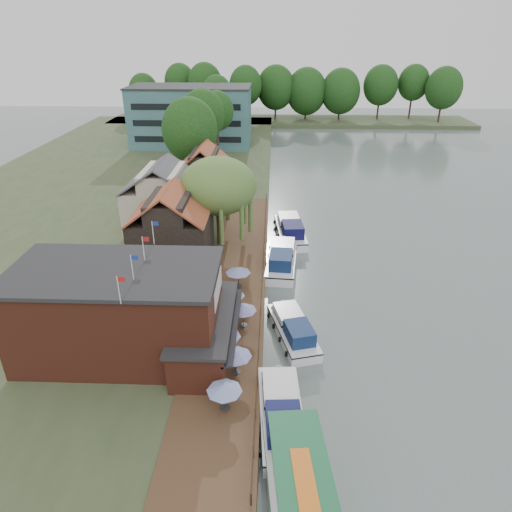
{
  "coord_description": "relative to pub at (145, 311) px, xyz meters",
  "views": [
    {
      "loc": [
        -4.43,
        -29.85,
        23.99
      ],
      "look_at": [
        -6.0,
        12.0,
        3.0
      ],
      "focal_mm": 32.0,
      "sensor_mm": 36.0,
      "label": 1
    }
  ],
  "objects": [
    {
      "name": "ground",
      "position": [
        14.0,
        1.0,
        -4.65
      ],
      "size": [
        260.0,
        260.0,
        0.0
      ],
      "primitive_type": "plane",
      "color": "slate",
      "rests_on": "ground"
    },
    {
      "name": "land_bank",
      "position": [
        -16.0,
        36.0,
        -4.15
      ],
      "size": [
        50.0,
        140.0,
        1.0
      ],
      "primitive_type": "cube",
      "color": "#384728",
      "rests_on": "ground"
    },
    {
      "name": "quay_deck",
      "position": [
        6.0,
        11.0,
        -3.6
      ],
      "size": [
        6.0,
        50.0,
        0.1
      ],
      "primitive_type": "cube",
      "color": "#47301E",
      "rests_on": "land_bank"
    },
    {
      "name": "quay_rail",
      "position": [
        8.7,
        11.5,
        -3.15
      ],
      "size": [
        0.2,
        49.0,
        1.0
      ],
      "primitive_type": null,
      "color": "black",
      "rests_on": "land_bank"
    },
    {
      "name": "pub",
      "position": [
        0.0,
        0.0,
        0.0
      ],
      "size": [
        20.0,
        11.0,
        7.3
      ],
      "primitive_type": null,
      "color": "maroon",
      "rests_on": "land_bank"
    },
    {
      "name": "hotel_block",
      "position": [
        -8.0,
        71.0,
        2.5
      ],
      "size": [
        25.4,
        12.4,
        12.3
      ],
      "primitive_type": null,
      "color": "#38666B",
      "rests_on": "land_bank"
    },
    {
      "name": "cottage_a",
      "position": [
        -1.0,
        15.0,
        0.6
      ],
      "size": [
        8.6,
        7.6,
        8.5
      ],
      "primitive_type": null,
      "color": "black",
      "rests_on": "land_bank"
    },
    {
      "name": "cottage_b",
      "position": [
        -4.0,
        25.0,
        0.6
      ],
      "size": [
        9.6,
        8.6,
        8.5
      ],
      "primitive_type": null,
      "color": "beige",
      "rests_on": "land_bank"
    },
    {
      "name": "cottage_c",
      "position": [
        0.0,
        34.0,
        0.6
      ],
      "size": [
        7.6,
        7.6,
        8.5
      ],
      "primitive_type": null,
      "color": "black",
      "rests_on": "land_bank"
    },
    {
      "name": "willow",
      "position": [
        3.5,
        20.0,
        1.56
      ],
      "size": [
        8.6,
        8.6,
        10.43
      ],
      "primitive_type": null,
      "color": "#476B2D",
      "rests_on": "land_bank"
    },
    {
      "name": "umbrella_0",
      "position": [
        6.68,
        -6.44,
        -2.36
      ],
      "size": [
        2.36,
        2.36,
        2.38
      ],
      "primitive_type": null,
      "color": "#1B3E96",
      "rests_on": "quay_deck"
    },
    {
      "name": "umbrella_1",
      "position": [
        7.14,
        -2.92,
        -2.36
      ],
      "size": [
        2.35,
        2.35,
        2.38
      ],
      "primitive_type": null,
      "color": "navy",
      "rests_on": "quay_deck"
    },
    {
      "name": "umbrella_2",
      "position": [
        6.16,
        -0.65,
        -2.36
      ],
      "size": [
        2.43,
        2.43,
        2.38
      ],
      "primitive_type": null,
      "color": "navy",
      "rests_on": "quay_deck"
    },
    {
      "name": "umbrella_3",
      "position": [
        7.3,
        3.01,
        -2.36
      ],
      "size": [
        2.29,
        2.29,
        2.38
      ],
      "primitive_type": null,
      "color": "navy",
      "rests_on": "quay_deck"
    },
    {
      "name": "umbrella_4",
      "position": [
        6.17,
        5.3,
        -2.36
      ],
      "size": [
        2.28,
        2.28,
        2.38
      ],
      "primitive_type": null,
      "color": "navy",
      "rests_on": "quay_deck"
    },
    {
      "name": "umbrella_5",
      "position": [
        6.41,
        9.53,
        -2.36
      ],
      "size": [
        2.45,
        2.45,
        2.38
      ],
      "primitive_type": null,
      "color": "navy",
      "rests_on": "quay_deck"
    },
    {
      "name": "cruiser_0",
      "position": [
        10.42,
        -6.17,
        -3.43
      ],
      "size": [
        3.87,
        10.21,
        2.43
      ],
      "primitive_type": null,
      "rotation": [
        0.0,
        0.0,
        0.06
      ],
      "color": "silver",
      "rests_on": "ground"
    },
    {
      "name": "cruiser_1",
      "position": [
        11.54,
        3.48,
        -3.54
      ],
      "size": [
        5.31,
        9.72,
        2.22
      ],
      "primitive_type": null,
      "rotation": [
        0.0,
        0.0,
        0.26
      ],
      "color": "white",
      "rests_on": "ground"
    },
    {
      "name": "cruiser_2",
      "position": [
        10.76,
        16.4,
        -3.35
      ],
      "size": [
        4.31,
        10.86,
        2.6
      ],
      "primitive_type": null,
      "rotation": [
        0.0,
        0.0,
        -0.08
      ],
      "color": "white",
      "rests_on": "ground"
    },
    {
      "name": "cruiser_3",
      "position": [
        11.93,
        24.59,
        -3.31
      ],
      "size": [
        4.58,
        11.17,
        2.68
      ],
      "primitive_type": null,
      "rotation": [
        0.0,
        0.0,
        0.1
      ],
      "color": "white",
      "rests_on": "ground"
    },
    {
      "name": "tour_boat",
      "position": [
        11.58,
        -13.38,
        -3.19
      ],
      "size": [
        5.07,
        13.69,
        2.92
      ],
      "primitive_type": null,
      "rotation": [
        0.0,
        0.0,
        0.1
      ],
      "color": "silver",
      "rests_on": "ground"
    },
    {
      "name": "swan",
      "position": [
        10.18,
        -11.94,
        -4.43
      ],
      "size": [
        0.44,
        0.44,
        0.44
      ],
      "primitive_type": "sphere",
      "color": "white",
      "rests_on": "ground"
    },
    {
      "name": "bank_tree_0",
      "position": [
        -3.42,
        42.78,
        3.26
      ],
      "size": [
        8.66,
        8.66,
        13.81
      ],
      "primitive_type": null,
      "color": "#143811",
      "rests_on": "land_bank"
    },
    {
      "name": "bank_tree_1",
      "position": [
        -2.4,
        50.25,
        3.42
      ],
      "size": [
        7.41,
        7.41,
        14.14
      ],
      "primitive_type": null,
      "color": "#143811",
      "rests_on": "land_bank"
    },
    {
      "name": "bank_tree_2",
      "position": [
        -1.02,
        58.63,
        2.78
      ],
      "size": [
        6.39,
        6.39,
        12.87
      ],
      "primitive_type": null,
      "color": "#143811",
      "rests_on": "land_bank"
    },
    {
      "name": "bank_tree_3",
      "position": [
        -3.42,
        80.13,
        3.21
      ],
      "size": [
        6.78,
        6.78,
        13.71
      ],
      "primitive_type": null,
      "color": "#143811",
      "rests_on": "land_bank"
    },
    {
      "name": "bank_tree_4",
      "position": [
        -0.37,
        86.57,
        1.91
      ],
      "size": [
        7.78,
        7.78,
        11.13
      ],
      "primitive_type": null,
      "color": "#143811",
      "rests_on": "land_bank"
    },
    {
      "name": "bank_tree_5",
      "position": [
        2.22,
        95.3,
        3.72
      ],
      "size": [
        8.23,
        8.23,
        14.74
      ],
      "primitive_type": null,
      "color": "#143811",
      "rests_on": "land_bank"
    }
  ]
}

